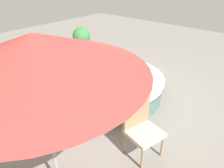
# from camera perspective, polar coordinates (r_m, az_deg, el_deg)

# --- Properties ---
(ground_plane) EXTENTS (16.00, 16.00, 0.00)m
(ground_plane) POSITION_cam_1_polar(r_m,az_deg,el_deg) (5.25, 0.00, -3.11)
(ground_plane) COLOR gray
(round_bed) EXTENTS (2.46, 2.46, 0.54)m
(round_bed) POSITION_cam_1_polar(r_m,az_deg,el_deg) (5.11, 0.00, -0.46)
(round_bed) COLOR #4C726B
(round_bed) RESTS_ON ground_plane
(throw_pillow_0) EXTENTS (0.41, 0.34, 0.16)m
(throw_pillow_0) POSITION_cam_1_polar(r_m,az_deg,el_deg) (4.48, 5.89, -0.08)
(throw_pillow_0) COLOR beige
(throw_pillow_0) RESTS_ON round_bed
(throw_pillow_1) EXTENTS (0.45, 0.29, 0.14)m
(throw_pillow_1) POSITION_cam_1_polar(r_m,az_deg,el_deg) (4.79, 8.06, 1.66)
(throw_pillow_1) COLOR beige
(throw_pillow_1) RESTS_ON round_bed
(throw_pillow_2) EXTENTS (0.52, 0.31, 0.18)m
(throw_pillow_2) POSITION_cam_1_polar(r_m,az_deg,el_deg) (5.15, 8.76, 3.81)
(throw_pillow_2) COLOR beige
(throw_pillow_2) RESTS_ON round_bed
(throw_pillow_3) EXTENTS (0.47, 0.28, 0.16)m
(throw_pillow_3) POSITION_cam_1_polar(r_m,az_deg,el_deg) (5.40, 5.51, 5.18)
(throw_pillow_3) COLOR silver
(throw_pillow_3) RESTS_ON round_bed
(patio_chair) EXTENTS (0.61, 0.62, 0.98)m
(patio_chair) POSITION_cam_1_polar(r_m,az_deg,el_deg) (3.49, 7.76, -10.83)
(patio_chair) COLOR #997A56
(patio_chair) RESTS_ON ground_plane
(patio_umbrella) EXTENTS (2.36, 2.36, 2.24)m
(patio_umbrella) POSITION_cam_1_polar(r_m,az_deg,el_deg) (2.25, -20.01, 7.45)
(patio_umbrella) COLOR #262628
(patio_umbrella) RESTS_ON ground_plane
(planter) EXTENTS (0.62, 0.62, 1.01)m
(planter) POSITION_cam_1_polar(r_m,az_deg,el_deg) (7.66, -8.23, 11.69)
(planter) COLOR #4C4C51
(planter) RESTS_ON ground_plane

